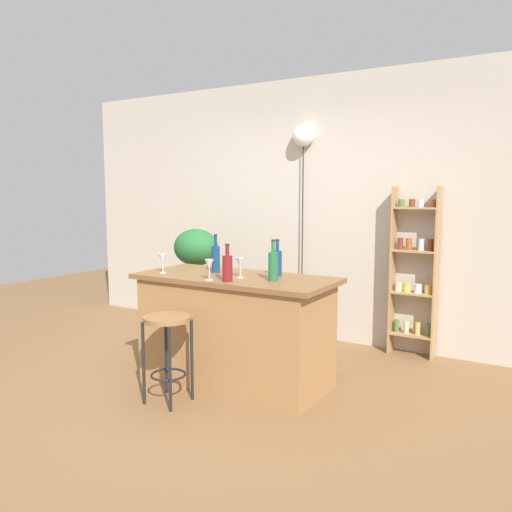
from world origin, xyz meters
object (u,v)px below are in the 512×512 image
(potted_plant, at_px, (196,253))
(wine_glass_left, at_px, (163,259))
(spice_shelf, at_px, (414,272))
(bottle_olive_oil, at_px, (216,258))
(bar_stool, at_px, (167,338))
(pendant_globe_light, at_px, (303,138))
(plant_stool, at_px, (197,316))
(bottle_wine_red, at_px, (227,267))
(bottle_spirits_clear, at_px, (273,265))
(wine_glass_right, at_px, (240,263))
(wine_glass_center, at_px, (209,265))
(bottle_soda_blue, at_px, (277,262))

(potted_plant, xyz_separation_m, wine_glass_left, (0.52, -1.14, 0.09))
(spice_shelf, distance_m, bottle_olive_oil, 1.95)
(bar_stool, relative_size, pendant_globe_light, 0.29)
(plant_stool, bearing_deg, bottle_wine_red, -44.45)
(bar_stool, distance_m, bottle_spirits_clear, 0.97)
(plant_stool, xyz_separation_m, bottle_wine_red, (1.24, -1.21, 0.79))
(bottle_wine_red, relative_size, bottle_spirits_clear, 0.90)
(bottle_olive_oil, height_order, wine_glass_right, bottle_olive_oil)
(potted_plant, distance_m, wine_glass_left, 1.26)
(potted_plant, distance_m, bottle_wine_red, 1.73)
(bottle_olive_oil, relative_size, bottle_wine_red, 1.13)
(spice_shelf, height_order, wine_glass_center, spice_shelf)
(bottle_soda_blue, height_order, wine_glass_right, bottle_soda_blue)
(spice_shelf, height_order, bottle_soda_blue, spice_shelf)
(bottle_olive_oil, relative_size, wine_glass_right, 2.00)
(spice_shelf, height_order, wine_glass_right, spice_shelf)
(bottle_spirits_clear, bearing_deg, bottle_soda_blue, 111.49)
(potted_plant, xyz_separation_m, bottle_olive_oil, (0.90, -0.89, 0.10))
(bar_stool, bearing_deg, bottle_wine_red, 49.36)
(bottle_spirits_clear, bearing_deg, bar_stool, -137.08)
(wine_glass_right, bearing_deg, bottle_spirits_clear, 1.34)
(bottle_olive_oil, relative_size, pendant_globe_light, 0.14)
(bottle_wine_red, xyz_separation_m, bottle_spirits_clear, (0.29, 0.20, 0.01))
(bottle_olive_oil, height_order, wine_glass_center, bottle_olive_oil)
(bottle_soda_blue, bearing_deg, wine_glass_center, -126.55)
(bottle_soda_blue, height_order, bottle_olive_oil, bottle_olive_oil)
(bottle_olive_oil, bearing_deg, bottle_wine_red, -43.46)
(bottle_wine_red, bearing_deg, potted_plant, 135.55)
(bar_stool, xyz_separation_m, bottle_olive_oil, (-0.03, 0.68, 0.53))
(spice_shelf, relative_size, wine_glass_left, 10.04)
(spice_shelf, xyz_separation_m, potted_plant, (-2.22, -0.53, 0.10))
(plant_stool, relative_size, wine_glass_left, 2.75)
(bottle_olive_oil, height_order, pendant_globe_light, pendant_globe_light)
(bottle_wine_red, bearing_deg, wine_glass_left, 174.59)
(bottle_wine_red, height_order, bottle_spirits_clear, bottle_spirits_clear)
(bottle_soda_blue, height_order, pendant_globe_light, pendant_globe_light)
(spice_shelf, xyz_separation_m, bottle_spirits_clear, (-0.69, -1.55, 0.20))
(wine_glass_center, bearing_deg, bottle_olive_oil, 118.16)
(potted_plant, bearing_deg, bar_stool, -59.37)
(bottle_soda_blue, bearing_deg, wine_glass_right, -128.97)
(spice_shelf, height_order, bottle_wine_red, spice_shelf)
(bottle_wine_red, bearing_deg, wine_glass_center, -169.27)
(wine_glass_right, bearing_deg, bottle_wine_red, -88.61)
(plant_stool, relative_size, bottle_soda_blue, 1.50)
(spice_shelf, distance_m, wine_glass_right, 1.85)
(bottle_soda_blue, xyz_separation_m, wine_glass_right, (-0.20, -0.25, 0.00))
(plant_stool, distance_m, wine_glass_center, 1.83)
(spice_shelf, height_order, potted_plant, spice_shelf)
(bar_stool, relative_size, bottle_spirits_clear, 2.07)
(bottle_wine_red, relative_size, pendant_globe_light, 0.13)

